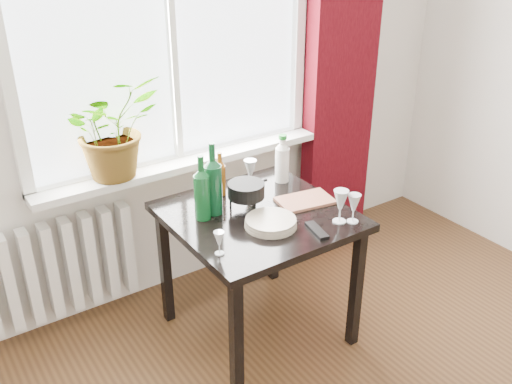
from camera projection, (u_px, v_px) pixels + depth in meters
window at (169, 19)px, 2.91m from camera, size 1.72×0.08×1.62m
windowsill at (184, 162)px, 3.21m from camera, size 1.72×0.20×0.04m
curtain at (343, 54)px, 3.53m from camera, size 0.50×0.12×2.56m
radiator at (61, 268)px, 3.05m from camera, size 0.80×0.10×0.55m
table at (258, 229)px, 2.89m from camera, size 0.85×0.85×0.74m
potted_plant at (112, 127)px, 2.89m from camera, size 0.52×0.47×0.54m
wine_bottle_left at (202, 187)px, 2.73m from camera, size 0.10×0.10×0.34m
wine_bottle_right at (213, 178)px, 2.77m from camera, size 0.12×0.12×0.38m
bottle_amber at (220, 174)px, 2.98m from camera, size 0.08×0.08×0.24m
cleaning_bottle at (282, 158)px, 3.12m from camera, size 0.10×0.10×0.27m
wineglass_front_right at (340, 206)px, 2.73m from camera, size 0.09×0.09×0.17m
wineglass_far_right at (354, 208)px, 2.74m from camera, size 0.08×0.08×0.15m
wineglass_back_center at (250, 174)px, 3.07m from camera, size 0.09×0.09×0.17m
wineglass_back_left at (203, 193)px, 2.84m from camera, size 0.10×0.10×0.19m
wineglass_front_left at (219, 243)px, 2.49m from camera, size 0.05×0.05×0.11m
plate_stack at (271, 222)px, 2.72m from camera, size 0.31×0.31×0.04m
fondue_pot at (246, 196)px, 2.86m from camera, size 0.27×0.26×0.14m
tv_remote at (317, 230)px, 2.68m from camera, size 0.08×0.17×0.02m
cutting_board at (305, 201)px, 2.95m from camera, size 0.31×0.23×0.02m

